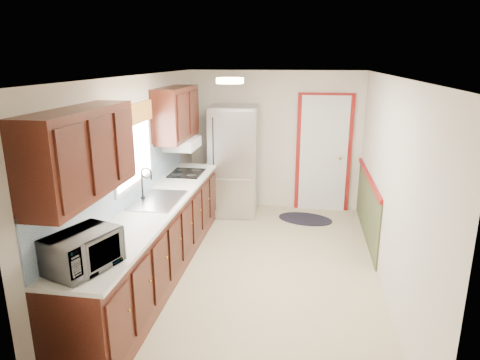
% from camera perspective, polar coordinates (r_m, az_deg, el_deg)
% --- Properties ---
extents(room_shell, '(3.20, 5.20, 2.52)m').
position_cam_1_polar(room_shell, '(5.10, 2.45, 0.05)').
color(room_shell, tan).
rests_on(room_shell, ground).
extents(kitchen_run, '(0.63, 4.00, 2.20)m').
position_cam_1_polar(kitchen_run, '(5.23, -11.59, -4.36)').
color(kitchen_run, '#36130C').
rests_on(kitchen_run, ground).
extents(back_wall_trim, '(1.12, 2.30, 2.08)m').
position_cam_1_polar(back_wall_trim, '(7.30, 12.20, 2.08)').
color(back_wall_trim, maroon).
rests_on(back_wall_trim, ground).
extents(ceiling_fixture, '(0.30, 0.30, 0.06)m').
position_cam_1_polar(ceiling_fixture, '(4.75, -1.35, 13.11)').
color(ceiling_fixture, '#FFD88C').
rests_on(ceiling_fixture, room_shell).
extents(microwave, '(0.48, 0.64, 0.38)m').
position_cam_1_polar(microwave, '(3.70, -20.26, -8.40)').
color(microwave, white).
rests_on(microwave, kitchen_run).
extents(refrigerator, '(0.81, 0.79, 1.85)m').
position_cam_1_polar(refrigerator, '(7.22, -0.89, 2.57)').
color(refrigerator, '#B7B7BC').
rests_on(refrigerator, ground).
extents(rug, '(1.01, 0.77, 0.01)m').
position_cam_1_polar(rug, '(7.25, 8.69, -5.15)').
color(rug, black).
rests_on(rug, ground).
extents(cooktop, '(0.46, 0.55, 0.02)m').
position_cam_1_polar(cooktop, '(6.40, -7.13, 0.92)').
color(cooktop, black).
rests_on(cooktop, kitchen_run).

